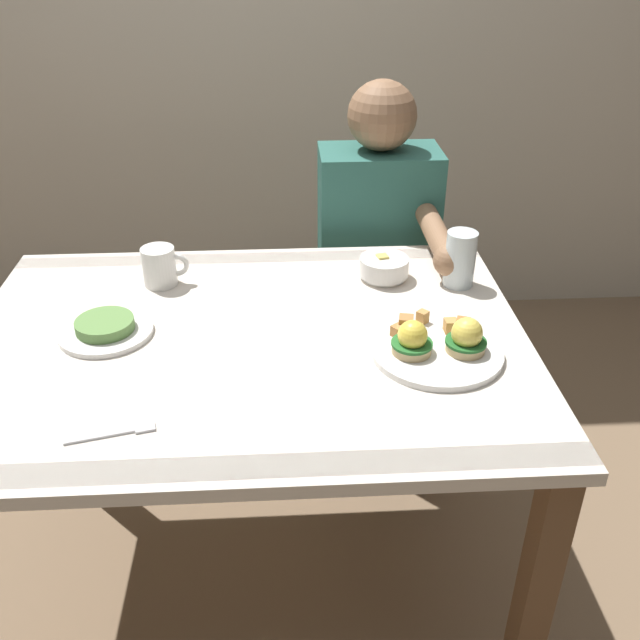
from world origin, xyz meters
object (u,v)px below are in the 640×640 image
at_px(fruit_bowl, 384,267).
at_px(side_plate, 106,329).
at_px(eggs_benedict_plate, 438,345).
at_px(dining_table, 249,379).
at_px(coffee_mug, 160,265).
at_px(diner_person, 379,253).
at_px(water_glass_near, 460,263).
at_px(fork, 117,433).

distance_m(fruit_bowl, side_plate, 0.67).
height_order(eggs_benedict_plate, fruit_bowl, eggs_benedict_plate).
xyz_separation_m(dining_table, coffee_mug, (-0.21, 0.26, 0.16)).
bearing_deg(diner_person, eggs_benedict_plate, -87.80).
bearing_deg(side_plate, water_glass_near, 13.01).
height_order(coffee_mug, fork, coffee_mug).
xyz_separation_m(coffee_mug, side_plate, (-0.09, -0.23, -0.04)).
distance_m(fruit_bowl, diner_person, 0.36).
distance_m(water_glass_near, diner_person, 0.43).
distance_m(dining_table, fruit_bowl, 0.44).
bearing_deg(side_plate, fruit_bowl, 19.89).
distance_m(coffee_mug, diner_person, 0.68).
height_order(eggs_benedict_plate, fork, eggs_benedict_plate).
xyz_separation_m(dining_table, fork, (-0.22, -0.30, 0.11)).
xyz_separation_m(eggs_benedict_plate, diner_person, (-0.03, 0.69, -0.11)).
relative_size(dining_table, diner_person, 1.05).
bearing_deg(eggs_benedict_plate, fruit_bowl, 100.09).
relative_size(coffee_mug, side_plate, 0.56).
xyz_separation_m(fork, diner_person, (0.58, 0.90, -0.09)).
height_order(eggs_benedict_plate, diner_person, diner_person).
bearing_deg(water_glass_near, fork, -144.00).
bearing_deg(eggs_benedict_plate, side_plate, 170.25).
xyz_separation_m(fork, side_plate, (-0.08, 0.34, 0.01)).
relative_size(eggs_benedict_plate, fork, 1.74).
distance_m(eggs_benedict_plate, fork, 0.65).
bearing_deg(fork, water_glass_near, 36.00).
xyz_separation_m(water_glass_near, side_plate, (-0.81, -0.19, -0.04)).
bearing_deg(side_plate, diner_person, 40.38).
distance_m(coffee_mug, fork, 0.57).
bearing_deg(dining_table, fork, -125.50).
bearing_deg(side_plate, dining_table, -6.46).
relative_size(dining_table, eggs_benedict_plate, 4.44).
xyz_separation_m(eggs_benedict_plate, fork, (-0.61, -0.22, -0.02)).
distance_m(fork, side_plate, 0.35).
bearing_deg(coffee_mug, dining_table, -51.02).
relative_size(water_glass_near, diner_person, 0.12).
height_order(eggs_benedict_plate, coffee_mug, coffee_mug).
relative_size(eggs_benedict_plate, diner_person, 0.24).
bearing_deg(eggs_benedict_plate, water_glass_near, 69.74).
height_order(fork, side_plate, side_plate).
distance_m(eggs_benedict_plate, side_plate, 0.70).
relative_size(water_glass_near, side_plate, 0.68).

